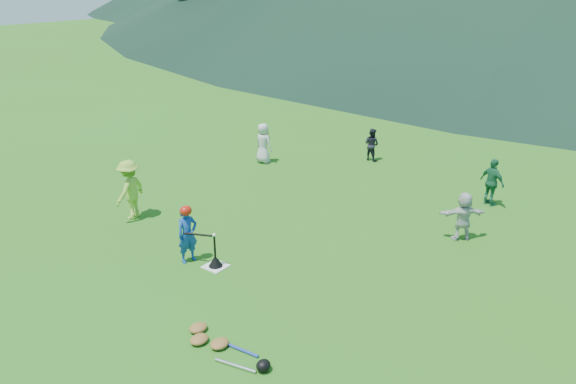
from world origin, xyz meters
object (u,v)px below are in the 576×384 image
(fielder_d, at_px, (463,216))
(fielder_a, at_px, (263,143))
(batting_tee, at_px, (216,261))
(equipment_pile, at_px, (219,344))
(batter_child, at_px, (187,234))
(fielder_b, at_px, (372,144))
(fielder_c, at_px, (492,182))
(home_plate, at_px, (216,266))
(adult_coach, at_px, (130,190))

(fielder_d, bearing_deg, fielder_a, -53.76)
(batting_tee, distance_m, equipment_pile, 2.74)
(batter_child, distance_m, fielder_b, 8.43)
(fielder_c, height_order, fielder_d, fielder_c)
(home_plate, height_order, batter_child, batter_child)
(adult_coach, distance_m, equipment_pile, 5.96)
(fielder_a, relative_size, equipment_pile, 0.72)
(batter_child, relative_size, batting_tee, 1.83)
(fielder_a, height_order, fielder_d, fielder_a)
(adult_coach, bearing_deg, batting_tee, 65.45)
(adult_coach, bearing_deg, fielder_b, 147.10)
(fielder_c, bearing_deg, home_plate, 86.56)
(home_plate, distance_m, adult_coach, 3.56)
(batter_child, distance_m, batting_tee, 0.82)
(adult_coach, bearing_deg, home_plate, 65.45)
(fielder_c, relative_size, fielder_d, 1.11)
(fielder_a, xyz_separation_m, fielder_b, (2.65, 2.32, -0.11))
(fielder_c, distance_m, batting_tee, 7.63)
(fielder_b, bearing_deg, adult_coach, 76.95)
(home_plate, xyz_separation_m, fielder_c, (3.42, 6.81, 0.63))
(fielder_d, bearing_deg, home_plate, 9.24)
(equipment_pile, bearing_deg, fielder_d, 75.39)
(batter_child, xyz_separation_m, fielder_d, (4.22, 4.53, -0.05))
(fielder_c, bearing_deg, equipment_pile, 103.64)
(fielder_a, xyz_separation_m, fielder_c, (7.03, 0.86, -0.01))
(fielder_b, bearing_deg, batting_tee, 101.37)
(adult_coach, xyz_separation_m, fielder_d, (7.02, 3.81, -0.18))
(batting_tee, bearing_deg, home_plate, 0.00)
(fielder_a, bearing_deg, adult_coach, 96.73)
(adult_coach, bearing_deg, fielder_c, 117.17)
(home_plate, distance_m, fielder_c, 7.64)
(adult_coach, bearing_deg, equipment_pile, 49.96)
(home_plate, xyz_separation_m, adult_coach, (-3.43, 0.57, 0.74))
(batter_child, relative_size, fielder_d, 1.08)
(adult_coach, distance_m, fielder_c, 9.27)
(adult_coach, xyz_separation_m, fielder_a, (-0.18, 5.38, -0.11))
(fielder_d, xyz_separation_m, equipment_pile, (-1.64, -6.30, -0.51))
(fielder_c, bearing_deg, batting_tee, 86.56)
(fielder_d, bearing_deg, batting_tee, 9.24)
(fielder_d, xyz_separation_m, batting_tee, (-3.59, -4.38, -0.45))
(home_plate, relative_size, batter_child, 0.36)
(equipment_pile, bearing_deg, adult_coach, 155.11)
(fielder_a, height_order, equipment_pile, fielder_a)
(home_plate, relative_size, fielder_a, 0.35)
(home_plate, xyz_separation_m, equipment_pile, (1.94, -1.93, 0.06))
(adult_coach, bearing_deg, batter_child, 60.38)
(home_plate, height_order, fielder_c, fielder_c)
(fielder_b, height_order, batting_tee, fielder_b)
(home_plate, distance_m, equipment_pile, 2.74)
(batter_child, xyz_separation_m, fielder_b, (-0.34, 8.42, -0.09))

